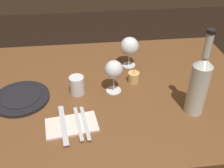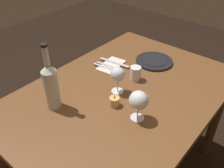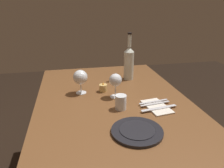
% 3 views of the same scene
% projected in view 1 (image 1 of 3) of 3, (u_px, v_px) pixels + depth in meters
% --- Properties ---
extents(dining_table, '(1.30, 0.90, 0.74)m').
position_uv_depth(dining_table, '(109.00, 103.00, 1.21)').
color(dining_table, brown).
rests_on(dining_table, ground).
extents(wine_glass_left, '(0.09, 0.09, 0.15)m').
position_uv_depth(wine_glass_left, '(129.00, 47.00, 1.26)').
color(wine_glass_left, white).
rests_on(wine_glass_left, dining_table).
extents(wine_glass_right, '(0.08, 0.08, 0.15)m').
position_uv_depth(wine_glass_right, '(114.00, 70.00, 1.08)').
color(wine_glass_right, white).
rests_on(wine_glass_right, dining_table).
extents(wine_bottle, '(0.07, 0.07, 0.35)m').
position_uv_depth(wine_bottle, '(199.00, 84.00, 0.96)').
color(wine_bottle, silver).
rests_on(wine_bottle, dining_table).
extents(water_tumbler, '(0.06, 0.06, 0.08)m').
position_uv_depth(water_tumbler, '(77.00, 86.00, 1.11)').
color(water_tumbler, white).
rests_on(water_tumbler, dining_table).
extents(votive_candle, '(0.05, 0.05, 0.07)m').
position_uv_depth(votive_candle, '(134.00, 77.00, 1.19)').
color(votive_candle, '#DBB266').
rests_on(votive_candle, dining_table).
extents(dinner_plate, '(0.24, 0.24, 0.02)m').
position_uv_depth(dinner_plate, '(21.00, 98.00, 1.09)').
color(dinner_plate, black).
rests_on(dinner_plate, dining_table).
extents(folded_napkin, '(0.20, 0.13, 0.01)m').
position_uv_depth(folded_napkin, '(72.00, 125.00, 0.97)').
color(folded_napkin, silver).
rests_on(folded_napkin, dining_table).
extents(fork_inner, '(0.04, 0.18, 0.00)m').
position_uv_depth(fork_inner, '(78.00, 123.00, 0.97)').
color(fork_inner, silver).
rests_on(fork_inner, folded_napkin).
extents(fork_outer, '(0.04, 0.18, 0.00)m').
position_uv_depth(fork_outer, '(85.00, 123.00, 0.97)').
color(fork_outer, silver).
rests_on(fork_outer, folded_napkin).
extents(table_knife, '(0.05, 0.21, 0.00)m').
position_uv_depth(table_knife, '(63.00, 124.00, 0.96)').
color(table_knife, silver).
rests_on(table_knife, folded_napkin).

